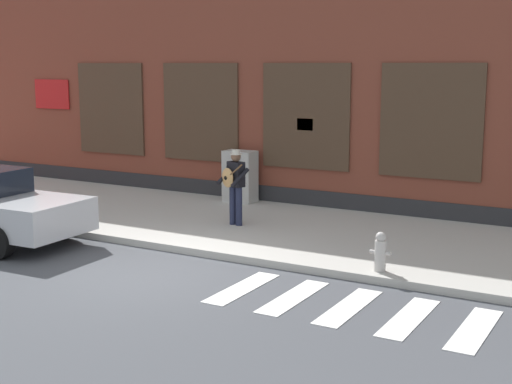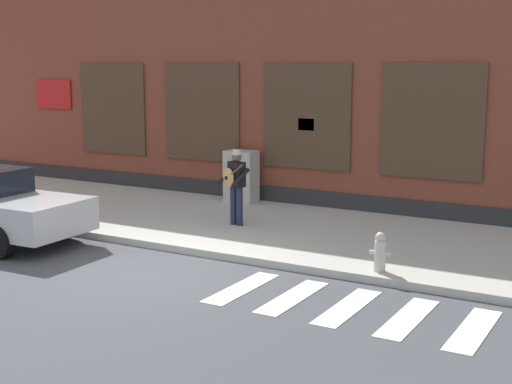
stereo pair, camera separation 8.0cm
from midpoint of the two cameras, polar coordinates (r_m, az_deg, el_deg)
The scene contains 7 objects.
ground_plane at distance 13.02m, azimuth -8.50°, elevation -6.44°, with size 160.00×160.00×0.00m, color #424449.
sidewalk at distance 16.15m, azimuth 0.20°, elevation -2.80°, with size 28.00×5.07×0.14m.
building_backdrop at distance 19.80m, azimuth 6.88°, elevation 11.36°, with size 28.00×4.06×8.28m.
crosswalk at distance 11.06m, azimuth 9.87°, elevation -9.48°, with size 5.20×1.90×0.01m.
busker at distance 15.84m, azimuth -1.54°, elevation 0.78°, with size 0.72×0.65×1.69m.
utility_box at distance 18.61m, azimuth -1.07°, elevation 1.27°, with size 0.82×0.54×1.34m.
fire_hydrant at distance 12.59m, azimuth 10.07°, elevation -4.75°, with size 0.38×0.20×0.70m.
Camera 2 is at (7.86, -9.70, 3.70)m, focal length 50.00 mm.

